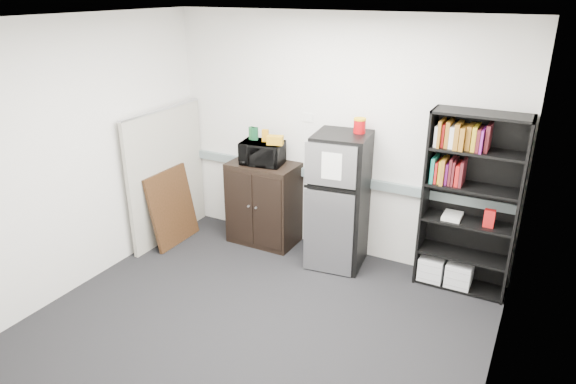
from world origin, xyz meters
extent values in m
plane|color=black|center=(0.00, 0.00, 0.00)|extent=(4.00, 4.00, 0.00)
cube|color=white|center=(0.00, 1.75, 1.35)|extent=(4.00, 0.02, 2.70)
cube|color=white|center=(2.00, 0.00, 1.35)|extent=(0.02, 3.50, 2.70)
cube|color=white|center=(-2.00, 0.00, 1.35)|extent=(0.02, 3.50, 2.70)
cube|color=white|center=(0.00, 0.00, 2.70)|extent=(4.00, 3.50, 0.02)
cube|color=gray|center=(0.00, 1.72, 0.90)|extent=(3.92, 0.05, 0.10)
cube|color=white|center=(-0.35, 1.74, 1.55)|extent=(0.14, 0.00, 0.10)
cube|color=black|center=(1.09, 1.56, 0.93)|extent=(0.02, 0.34, 1.85)
cube|color=black|center=(1.97, 1.56, 0.93)|extent=(0.02, 0.34, 1.85)
cube|color=black|center=(1.53, 1.72, 0.93)|extent=(0.90, 0.02, 1.85)
cube|color=black|center=(1.53, 1.56, 1.84)|extent=(0.90, 0.34, 0.02)
cube|color=black|center=(1.53, 1.56, 0.02)|extent=(0.85, 0.32, 0.03)
cube|color=black|center=(1.53, 1.56, 0.37)|extent=(0.85, 0.32, 0.03)
cube|color=black|center=(1.53, 1.56, 0.74)|extent=(0.85, 0.32, 0.02)
cube|color=black|center=(1.53, 1.56, 1.11)|extent=(0.85, 0.32, 0.02)
cube|color=black|center=(1.53, 1.56, 1.48)|extent=(0.85, 0.32, 0.02)
cube|color=silver|center=(1.25, 1.55, 0.16)|extent=(0.25, 0.30, 0.25)
cube|color=silver|center=(1.53, 1.55, 0.16)|extent=(0.25, 0.30, 0.25)
cube|color=#A09D8E|center=(-1.90, 1.08, 0.80)|extent=(0.05, 1.30, 1.60)
cube|color=#B2B2B7|center=(-1.90, 1.08, 1.61)|extent=(0.06, 1.30, 0.02)
cube|color=black|center=(-0.80, 1.50, 0.50)|extent=(0.80, 0.50, 1.00)
cube|color=black|center=(-0.99, 1.25, 0.50)|extent=(0.37, 0.01, 0.88)
cube|color=black|center=(-0.60, 1.25, 0.50)|extent=(0.37, 0.01, 0.88)
cylinder|color=#B2B2B7|center=(-0.85, 1.23, 0.55)|extent=(0.02, 0.02, 0.02)
cylinder|color=#B2B2B7|center=(-0.75, 1.23, 0.55)|extent=(0.02, 0.02, 0.02)
imported|color=black|center=(-0.80, 1.48, 1.14)|extent=(0.53, 0.40, 0.27)
cube|color=#185429|center=(-0.95, 1.52, 1.34)|extent=(0.08, 0.06, 0.15)
cube|color=#0D3C21|center=(-0.91, 1.52, 1.34)|extent=(0.08, 0.07, 0.15)
cube|color=#C78412|center=(-0.77, 1.52, 1.34)|extent=(0.08, 0.07, 0.14)
cube|color=#CA8D14|center=(-0.62, 1.47, 1.32)|extent=(0.20, 0.15, 0.10)
cube|color=black|center=(0.21, 1.43, 0.74)|extent=(0.63, 0.63, 1.49)
cube|color=#A9A9AE|center=(0.21, 1.14, 1.25)|extent=(0.54, 0.09, 0.45)
cube|color=#A9A9AE|center=(0.21, 1.14, 0.49)|extent=(0.54, 0.09, 0.95)
cube|color=black|center=(0.21, 1.12, 1.00)|extent=(0.54, 0.07, 0.03)
cube|color=white|center=(0.23, 1.12, 1.25)|extent=(0.21, 0.03, 0.28)
cube|color=black|center=(0.21, 1.43, 1.50)|extent=(0.63, 0.63, 0.02)
cylinder|color=#AB070C|center=(0.35, 1.55, 1.59)|extent=(0.13, 0.13, 0.16)
cylinder|color=gold|center=(0.35, 1.55, 1.67)|extent=(0.13, 0.13, 0.02)
cube|color=#301E0D|center=(-1.77, 0.97, 0.45)|extent=(0.21, 0.71, 0.90)
cube|color=beige|center=(-1.75, 0.97, 0.45)|extent=(0.15, 0.60, 0.76)
camera|label=1|loc=(2.11, -3.38, 2.93)|focal=32.00mm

